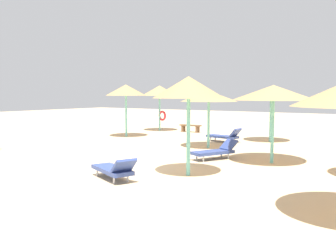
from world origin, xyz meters
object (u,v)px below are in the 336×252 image
(parasol_7, at_px, (160,91))
(lounger_2, at_px, (114,169))
(parasol_9, at_px, (126,90))
(parasol_3, at_px, (209,96))
(lounger_3, at_px, (225,136))
(parasol_4, at_px, (271,94))
(parasol_2, at_px, (189,88))
(bench_0, at_px, (190,127))
(lounger_1, at_px, (216,151))
(parasol_1, at_px, (273,93))

(parasol_7, distance_m, lounger_2, 14.79)
(parasol_7, xyz_separation_m, parasol_9, (0.43, -4.04, 0.02))
(parasol_3, distance_m, lounger_3, 3.11)
(parasol_4, distance_m, lounger_3, 3.32)
(parasol_3, relative_size, parasol_4, 0.95)
(parasol_2, distance_m, parasol_4, 9.46)
(lounger_3, xyz_separation_m, bench_0, (-4.08, 3.37, 0.02))
(lounger_2, bearing_deg, lounger_1, 78.87)
(parasol_9, bearing_deg, lounger_2, -51.43)
(parasol_9, relative_size, lounger_2, 1.56)
(parasol_1, height_order, lounger_3, parasol_1)
(parasol_1, bearing_deg, lounger_3, 131.96)
(parasol_3, relative_size, bench_0, 1.79)
(lounger_2, height_order, lounger_3, lounger_3)
(bench_0, bearing_deg, parasol_1, -44.06)
(parasol_1, relative_size, parasol_4, 1.07)
(parasol_2, bearing_deg, parasol_9, 140.67)
(parasol_4, bearing_deg, parasol_2, -86.64)
(parasol_4, relative_size, bench_0, 1.87)
(parasol_3, xyz_separation_m, lounger_2, (0.73, -7.36, -2.10))
(lounger_1, height_order, lounger_2, lounger_2)
(parasol_4, bearing_deg, bench_0, 162.93)
(parasol_2, distance_m, bench_0, 13.28)
(parasol_7, xyz_separation_m, lounger_2, (7.29, -12.64, -2.40))
(parasol_4, bearing_deg, parasol_1, -71.00)
(lounger_1, xyz_separation_m, lounger_2, (-0.94, -4.79, 0.00))
(parasol_1, distance_m, parasol_7, 12.72)
(parasol_9, distance_m, lounger_1, 9.02)
(parasol_3, relative_size, parasol_9, 0.87)
(parasol_1, height_order, parasol_3, parasol_1)
(parasol_7, bearing_deg, parasol_4, -10.12)
(lounger_3, bearing_deg, lounger_1, -68.55)
(parasol_2, height_order, parasol_9, parasol_9)
(lounger_3, height_order, bench_0, lounger_3)
(parasol_1, distance_m, bench_0, 11.46)
(parasol_4, relative_size, lounger_3, 1.46)
(parasol_9, bearing_deg, parasol_2, -39.33)
(lounger_1, distance_m, lounger_2, 4.88)
(parasol_2, xyz_separation_m, lounger_1, (-0.59, 3.05, -2.41))
(parasol_4, bearing_deg, lounger_1, -90.28)
(parasol_2, bearing_deg, parasol_1, 66.63)
(parasol_1, bearing_deg, lounger_1, -168.72)
(parasol_9, xyz_separation_m, lounger_1, (7.80, -3.82, -2.43))
(lounger_2, bearing_deg, bench_0, 111.20)
(parasol_2, bearing_deg, lounger_3, 107.50)
(lounger_2, bearing_deg, parasol_4, 85.02)
(lounger_2, xyz_separation_m, lounger_3, (-0.97, 9.64, 0.00))
(bench_0, bearing_deg, parasol_2, -59.77)
(parasol_1, relative_size, parasol_2, 0.97)
(parasol_3, xyz_separation_m, parasol_4, (1.70, 3.81, 0.12))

